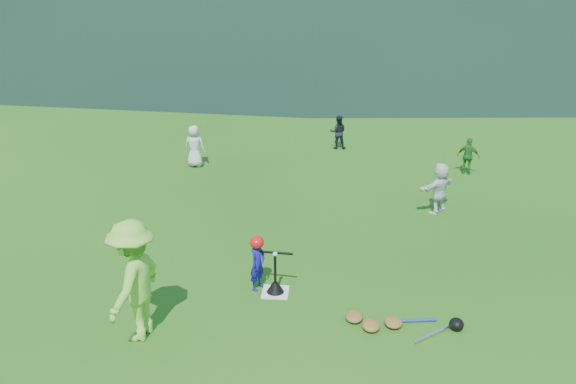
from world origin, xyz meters
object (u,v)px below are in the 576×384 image
Objects in this scene: home_plate at (275,292)px; batter_child at (257,263)px; fielder_b at (338,132)px; fielder_a at (195,146)px; fielder_c at (468,156)px; equipment_pile at (394,322)px; adult_coach at (134,281)px; batting_tee at (275,286)px; fielder_d at (439,188)px.

home_plate is 0.58m from batter_child.
fielder_b is at bearing 16.21° from batter_child.
fielder_a reaches higher than fielder_c.
batter_child is at bearing 76.14° from fielder_c.
fielder_a is at bearing 123.19° from equipment_pile.
fielder_c is (6.47, 8.11, -0.42)m from adult_coach.
batter_child is 8.20m from fielder_c.
fielder_c reaches higher than batting_tee.
adult_coach is 10.75m from fielder_b.
fielder_a is 1.13× the size of fielder_b.
batting_tee is 2.09m from equipment_pile.
adult_coach is 2.74× the size of batting_tee.
home_plate is at bearing 156.64° from equipment_pile.
batter_child is at bearing 81.30° from fielder_b.
fielder_d reaches higher than fielder_b.
fielder_d reaches higher than batting_tee.
fielder_c is at bearing 151.17° from adult_coach.
batter_child is 2.24m from adult_coach.
fielder_c is 0.57× the size of equipment_pile.
equipment_pile is at bearing 93.35° from fielder_c.
home_plate is at bearing 136.25° from adult_coach.
home_plate is at bearing 0.00° from batting_tee.
batter_child is 0.94× the size of fielder_c.
home_plate is 7.42m from fielder_a.
fielder_b is (2.92, 10.34, -0.40)m from adult_coach.
equipment_pile reaches higher than home_plate.
batter_child is 0.51× the size of adult_coach.
fielder_d is (6.36, -2.88, -0.00)m from fielder_a.
batting_tee is at bearing 136.25° from adult_coach.
fielder_d is at bearing 49.23° from home_plate.
fielder_a is (-2.71, 6.62, 0.12)m from batter_child.
adult_coach reaches higher than batter_child.
home_plate is 2.53m from adult_coach.
fielder_b reaches higher than equipment_pile.
fielder_b is at bearing 95.22° from equipment_pile.
batting_tee is at bearing 6.92° from fielder_d.
batter_child is (-0.32, 0.12, 0.47)m from home_plate.
adult_coach is at bearing 74.19° from fielder_b.
batting_tee is (-4.58, -6.71, -0.38)m from fielder_c.
home_plate is at bearing 78.46° from fielder_c.
fielder_b is 1.04× the size of fielder_c.
fielder_a is 4.62m from fielder_b.
adult_coach is at bearing 103.15° from fielder_a.
fielder_a is 7.61m from fielder_c.
fielder_d reaches higher than home_plate.
fielder_c is 8.01m from equipment_pile.
home_plate is 0.43× the size of fielder_b.
fielder_c is at bearing -11.72° from batter_child.
equipment_pile is at bearing -23.36° from batting_tee.
fielder_a is 1.17× the size of fielder_c.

